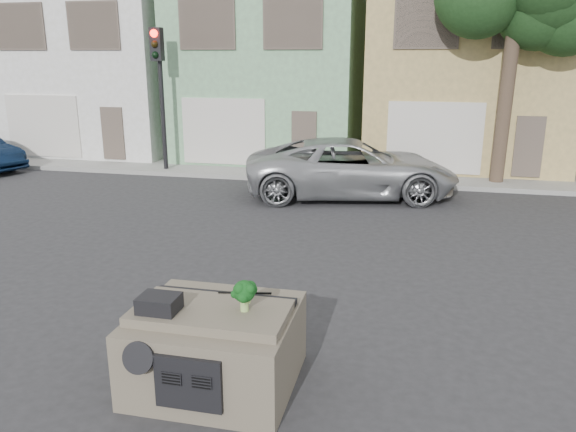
% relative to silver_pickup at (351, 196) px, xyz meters
% --- Properties ---
extents(ground_plane, '(120.00, 120.00, 0.00)m').
position_rel_silver_pickup_xyz_m(ground_plane, '(-0.51, -7.51, 0.00)').
color(ground_plane, '#303033').
rests_on(ground_plane, ground).
extents(sidewalk, '(40.00, 3.00, 0.15)m').
position_rel_silver_pickup_xyz_m(sidewalk, '(-0.51, 2.99, 0.07)').
color(sidewalk, gray).
rests_on(sidewalk, ground).
extents(townhouse_white, '(7.20, 8.20, 7.55)m').
position_rel_silver_pickup_xyz_m(townhouse_white, '(-11.51, 6.99, 3.77)').
color(townhouse_white, white).
rests_on(townhouse_white, ground).
extents(townhouse_mint, '(7.20, 8.20, 7.55)m').
position_rel_silver_pickup_xyz_m(townhouse_mint, '(-4.01, 6.99, 3.77)').
color(townhouse_mint, '#7FB385').
rests_on(townhouse_mint, ground).
extents(townhouse_tan, '(7.20, 8.20, 7.55)m').
position_rel_silver_pickup_xyz_m(townhouse_tan, '(3.49, 6.99, 3.77)').
color(townhouse_tan, tan).
rests_on(townhouse_tan, ground).
extents(silver_pickup, '(6.73, 4.11, 1.74)m').
position_rel_silver_pickup_xyz_m(silver_pickup, '(0.00, 0.00, 0.00)').
color(silver_pickup, '#ACAFB3').
rests_on(silver_pickup, ground).
extents(traffic_signal, '(0.40, 0.40, 5.10)m').
position_rel_silver_pickup_xyz_m(traffic_signal, '(-7.01, 1.99, 2.55)').
color(traffic_signal, black).
rests_on(traffic_signal, ground).
extents(tree_near, '(4.40, 4.00, 8.50)m').
position_rel_silver_pickup_xyz_m(tree_near, '(4.49, 2.29, 4.25)').
color(tree_near, '#1B3C19').
rests_on(tree_near, ground).
extents(car_dashboard, '(2.00, 1.80, 1.12)m').
position_rel_silver_pickup_xyz_m(car_dashboard, '(-0.51, -10.51, 0.56)').
color(car_dashboard, '#695F4F').
rests_on(car_dashboard, ground).
extents(instrument_hump, '(0.48, 0.38, 0.20)m').
position_rel_silver_pickup_xyz_m(instrument_hump, '(-1.09, -10.86, 1.22)').
color(instrument_hump, black).
rests_on(instrument_hump, car_dashboard).
extents(wiper_arm, '(0.69, 0.15, 0.02)m').
position_rel_silver_pickup_xyz_m(wiper_arm, '(-0.23, -10.13, 1.13)').
color(wiper_arm, black).
rests_on(wiper_arm, car_dashboard).
extents(broccoli, '(0.46, 0.46, 0.40)m').
position_rel_silver_pickup_xyz_m(broccoli, '(-0.08, -10.62, 1.32)').
color(broccoli, '#0D3A11').
rests_on(broccoli, car_dashboard).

